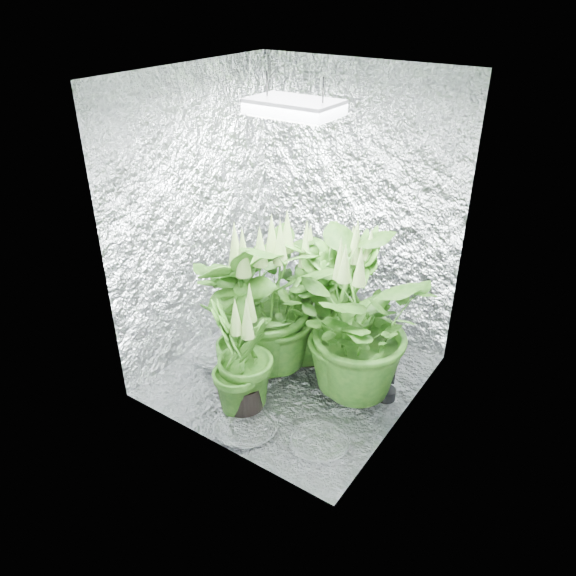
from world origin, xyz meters
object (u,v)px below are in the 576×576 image
(circulation_fan, at_px, (383,381))
(plant_g, at_px, (241,360))
(plant_d, at_px, (307,301))
(plant_f, at_px, (241,317))
(plant_a, at_px, (271,298))
(plant_e, at_px, (353,326))
(grow_lamp, at_px, (294,107))
(plant_c, at_px, (346,304))
(plant_b, at_px, (333,291))

(circulation_fan, bearing_deg, plant_g, -158.53)
(plant_d, xyz_separation_m, plant_f, (-0.19, -0.50, 0.06))
(circulation_fan, bearing_deg, plant_a, 166.82)
(plant_d, xyz_separation_m, plant_e, (0.45, -0.18, 0.06))
(plant_f, height_order, plant_g, plant_f)
(plant_a, relative_size, plant_e, 1.10)
(grow_lamp, xyz_separation_m, circulation_fan, (0.62, 0.14, -1.69))
(plant_e, xyz_separation_m, plant_g, (-0.47, -0.55, -0.13))
(plant_a, distance_m, plant_e, 0.60)
(grow_lamp, relative_size, plant_e, 0.45)
(plant_c, xyz_separation_m, plant_g, (-0.28, -0.80, -0.10))
(plant_b, relative_size, plant_c, 0.92)
(plant_a, xyz_separation_m, plant_g, (0.14, -0.51, -0.15))
(plant_a, distance_m, plant_d, 0.28)
(plant_c, distance_m, plant_g, 0.85)
(plant_b, bearing_deg, plant_f, -109.61)
(plant_b, bearing_deg, plant_d, -106.70)
(plant_b, bearing_deg, circulation_fan, -30.49)
(grow_lamp, height_order, plant_g, grow_lamp)
(plant_d, distance_m, circulation_fan, 0.75)
(plant_e, distance_m, circulation_fan, 0.45)
(plant_a, height_order, circulation_fan, plant_a)
(plant_b, bearing_deg, plant_e, -47.52)
(plant_b, relative_size, plant_f, 0.86)
(grow_lamp, height_order, plant_b, grow_lamp)
(plant_a, distance_m, circulation_fan, 0.92)
(plant_c, distance_m, plant_f, 0.73)
(plant_g, bearing_deg, plant_d, 89.04)
(plant_c, bearing_deg, plant_d, -165.92)
(plant_c, bearing_deg, plant_a, -145.28)
(plant_c, xyz_separation_m, plant_f, (-0.46, -0.56, 0.03))
(grow_lamp, height_order, plant_e, grow_lamp)
(grow_lamp, relative_size, plant_f, 0.43)
(plant_a, bearing_deg, plant_f, -98.62)
(plant_a, bearing_deg, plant_b, 64.44)
(plant_f, distance_m, circulation_fan, 1.02)
(plant_d, relative_size, plant_f, 0.89)
(plant_e, bearing_deg, plant_b, 132.48)
(circulation_fan, bearing_deg, plant_e, 177.35)
(grow_lamp, distance_m, plant_d, 1.38)
(grow_lamp, xyz_separation_m, plant_g, (-0.06, -0.48, -1.42))
(plant_d, bearing_deg, plant_a, -123.75)
(plant_e, xyz_separation_m, plant_f, (-0.64, -0.31, 0.00))
(plant_g, bearing_deg, plant_f, 127.28)
(plant_f, bearing_deg, plant_d, 69.03)
(circulation_fan, bearing_deg, plant_b, 128.64)
(plant_d, bearing_deg, grow_lamp, -79.88)
(plant_b, distance_m, plant_g, 0.97)
(grow_lamp, bearing_deg, plant_e, 9.16)
(plant_a, bearing_deg, plant_c, 34.72)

